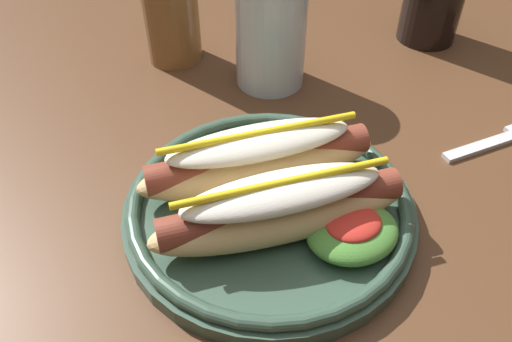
{
  "coord_description": "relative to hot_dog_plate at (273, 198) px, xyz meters",
  "views": [
    {
      "loc": [
        -0.05,
        -0.43,
        1.08
      ],
      "look_at": [
        0.07,
        -0.13,
        0.77
      ],
      "focal_mm": 36.66,
      "sensor_mm": 36.0,
      "label": 1
    }
  ],
  "objects": [
    {
      "name": "dining_table",
      "position": [
        -0.07,
        0.16,
        -0.12
      ],
      "size": [
        1.41,
        0.94,
        0.74
      ],
      "color": "#51331E",
      "rests_on": "ground_plane"
    },
    {
      "name": "hot_dog_plate",
      "position": [
        0.0,
        0.0,
        0.0
      ],
      "size": [
        0.25,
        0.25,
        0.08
      ],
      "color": "#334C3D",
      "rests_on": "dining_table"
    },
    {
      "name": "fork",
      "position": [
        0.26,
        0.01,
        -0.02
      ],
      "size": [
        0.12,
        0.03,
        0.0
      ],
      "rotation": [
        0.0,
        0.0,
        0.03
      ],
      "color": "silver",
      "rests_on": "dining_table"
    },
    {
      "name": "water_cup",
      "position": [
        0.08,
        0.2,
        0.04
      ],
      "size": [
        0.08,
        0.08,
        0.14
      ],
      "primitive_type": "cylinder",
      "color": "silver",
      "rests_on": "dining_table"
    }
  ]
}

